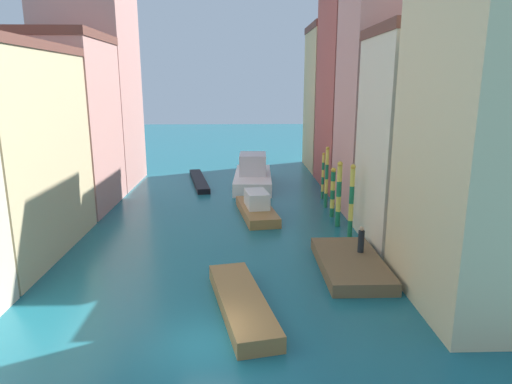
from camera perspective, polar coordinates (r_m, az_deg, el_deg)
name	(u,v)px	position (r m, az deg, el deg)	size (l,w,h in m)	color
ground_plane	(227,196)	(41.94, -3.71, -0.57)	(154.00, 154.00, 0.00)	#196070
building_left_2	(59,123)	(40.43, -23.70, 8.00)	(8.08, 8.98, 14.16)	tan
building_left_3	(92,86)	(48.93, -20.05, 12.49)	(8.08, 9.21, 19.94)	tan
building_right_1	(433,139)	(30.63, 21.50, 6.29)	(8.08, 7.30, 13.66)	beige
building_right_2	(396,76)	(37.83, 17.28, 13.91)	(8.08, 7.70, 21.65)	tan
building_right_3	(364,86)	(46.57, 13.53, 12.96)	(8.08, 10.04, 20.02)	#B25147
building_right_4	(341,98)	(56.29, 10.77, 11.58)	(8.08, 9.25, 16.96)	#DBB77A
waterfront_dock	(350,264)	(26.20, 11.89, -8.89)	(3.42, 6.98, 0.69)	brown
person_on_dock	(361,240)	(26.84, 13.18, -5.98)	(0.36, 0.36, 1.55)	black
mooring_pole_0	(351,201)	(30.85, 12.00, -1.07)	(0.35, 0.35, 5.07)	#197247
mooring_pole_1	(339,193)	(33.15, 10.46, -0.17)	(0.39, 0.39, 4.84)	#197247
mooring_pole_2	(333,192)	(35.52, 9.70, 0.04)	(0.39, 0.39, 3.95)	#197247
mooring_pole_3	(327,177)	(38.06, 8.94, 1.91)	(0.32, 0.32, 5.19)	#197247
mooring_pole_4	(323,175)	(41.09, 8.48, 2.10)	(0.27, 0.27, 4.24)	#197247
vaporetto_white	(253,175)	(46.02, -0.41, 2.16)	(4.02, 10.39, 3.32)	white
gondola_black	(199,181)	(47.77, -7.24, 1.43)	(3.09, 10.37, 0.53)	black
motorboat_0	(242,303)	(21.41, -1.84, -13.85)	(3.48, 7.91, 0.74)	olive
motorboat_1	(257,207)	(35.71, 0.08, -1.94)	(3.38, 7.63, 1.97)	olive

